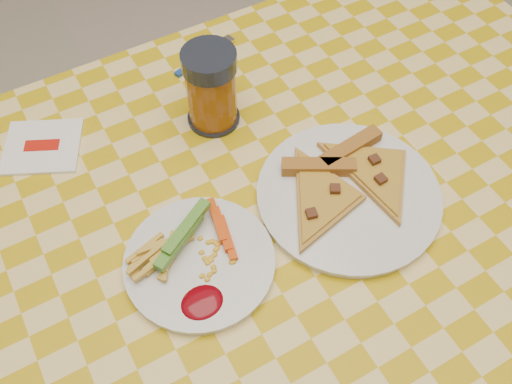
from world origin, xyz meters
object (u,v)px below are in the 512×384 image
table (274,244)px  plate_left (200,263)px  plate_right (348,196)px  drink_glass (211,89)px

table → plate_left: bearing=-173.3°
plate_right → drink_glass: bearing=112.9°
drink_glass → plate_left: bearing=-120.9°
plate_left → drink_glass: bearing=59.1°
plate_left → table: bearing=6.7°
drink_glass → table: bearing=-92.8°
table → plate_right: size_ratio=4.87×
plate_left → drink_glass: 0.27m
table → plate_right: plate_right is taller
table → drink_glass: 0.26m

